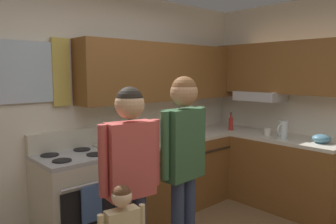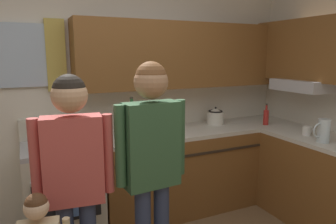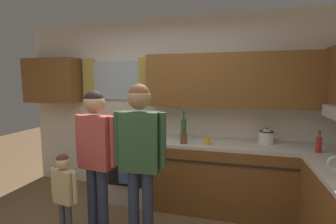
{
  "view_description": "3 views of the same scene",
  "coord_description": "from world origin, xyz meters",
  "px_view_note": "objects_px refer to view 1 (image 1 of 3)",
  "views": [
    {
      "loc": [
        -1.76,
        -1.36,
        1.69
      ],
      "look_at": [
        0.35,
        0.98,
        1.31
      ],
      "focal_mm": 34.89,
      "sensor_mm": 36.0,
      "label": 1
    },
    {
      "loc": [
        -0.66,
        -1.37,
        1.71
      ],
      "look_at": [
        0.46,
        1.03,
        1.22
      ],
      "focal_mm": 33.48,
      "sensor_mm": 36.0,
      "label": 2
    },
    {
      "loc": [
        0.98,
        -1.67,
        1.69
      ],
      "look_at": [
        0.29,
        0.84,
        1.36
      ],
      "focal_mm": 26.57,
      "sensor_mm": 36.0,
      "label": 3
    }
  ],
  "objects_px": {
    "stovetop_kettle": "(191,125)",
    "bottle_sauce_red": "(231,123)",
    "adult_in_plaid": "(184,151)",
    "mug_mustard_yellow": "(164,139)",
    "bottle_squat_brown": "(145,140)",
    "mug_ceramic_white": "(268,132)",
    "mixing_bowl": "(321,139)",
    "adult_holding_child": "(131,167)",
    "bottle_wine_green": "(131,131)",
    "water_pitcher": "(283,130)",
    "stove_oven": "(74,198)"
  },
  "relations": [
    {
      "from": "bottle_wine_green",
      "to": "mug_ceramic_white",
      "type": "relative_size",
      "value": 3.14
    },
    {
      "from": "mug_mustard_yellow",
      "to": "adult_in_plaid",
      "type": "height_order",
      "value": "adult_in_plaid"
    },
    {
      "from": "mixing_bowl",
      "to": "water_pitcher",
      "type": "bearing_deg",
      "value": 106.68
    },
    {
      "from": "water_pitcher",
      "to": "bottle_wine_green",
      "type": "bearing_deg",
      "value": 147.53
    },
    {
      "from": "bottle_squat_brown",
      "to": "mixing_bowl",
      "type": "height_order",
      "value": "bottle_squat_brown"
    },
    {
      "from": "mug_ceramic_white",
      "to": "water_pitcher",
      "type": "xyz_separation_m",
      "value": [
        -0.07,
        -0.24,
        0.06
      ]
    },
    {
      "from": "bottle_squat_brown",
      "to": "mug_mustard_yellow",
      "type": "xyz_separation_m",
      "value": [
        0.3,
        0.03,
        -0.03
      ]
    },
    {
      "from": "bottle_sauce_red",
      "to": "stovetop_kettle",
      "type": "bearing_deg",
      "value": 152.19
    },
    {
      "from": "stove_oven",
      "to": "mixing_bowl",
      "type": "distance_m",
      "value": 2.76
    },
    {
      "from": "bottle_squat_brown",
      "to": "stovetop_kettle",
      "type": "distance_m",
      "value": 1.05
    },
    {
      "from": "stove_oven",
      "to": "stovetop_kettle",
      "type": "bearing_deg",
      "value": 3.17
    },
    {
      "from": "bottle_wine_green",
      "to": "adult_holding_child",
      "type": "height_order",
      "value": "adult_holding_child"
    },
    {
      "from": "adult_in_plaid",
      "to": "mug_mustard_yellow",
      "type": "bearing_deg",
      "value": 57.61
    },
    {
      "from": "bottle_wine_green",
      "to": "mug_mustard_yellow",
      "type": "height_order",
      "value": "bottle_wine_green"
    },
    {
      "from": "bottle_squat_brown",
      "to": "bottle_sauce_red",
      "type": "bearing_deg",
      "value": 0.74
    },
    {
      "from": "water_pitcher",
      "to": "adult_in_plaid",
      "type": "xyz_separation_m",
      "value": [
        -1.74,
        -0.07,
        0.04
      ]
    },
    {
      "from": "bottle_wine_green",
      "to": "adult_in_plaid",
      "type": "height_order",
      "value": "adult_in_plaid"
    },
    {
      "from": "bottle_squat_brown",
      "to": "bottle_sauce_red",
      "type": "distance_m",
      "value": 1.53
    },
    {
      "from": "mug_mustard_yellow",
      "to": "water_pitcher",
      "type": "height_order",
      "value": "water_pitcher"
    },
    {
      "from": "stove_oven",
      "to": "adult_holding_child",
      "type": "relative_size",
      "value": 0.69
    },
    {
      "from": "bottle_wine_green",
      "to": "water_pitcher",
      "type": "distance_m",
      "value": 1.81
    },
    {
      "from": "bottle_wine_green",
      "to": "bottle_sauce_red",
      "type": "bearing_deg",
      "value": -6.42
    },
    {
      "from": "mixing_bowl",
      "to": "mug_ceramic_white",
      "type": "bearing_deg",
      "value": 94.18
    },
    {
      "from": "bottle_wine_green",
      "to": "mug_mustard_yellow",
      "type": "bearing_deg",
      "value": -26.1
    },
    {
      "from": "mixing_bowl",
      "to": "adult_in_plaid",
      "type": "height_order",
      "value": "adult_in_plaid"
    },
    {
      "from": "water_pitcher",
      "to": "adult_holding_child",
      "type": "relative_size",
      "value": 0.14
    },
    {
      "from": "mug_ceramic_white",
      "to": "bottle_wine_green",
      "type": "bearing_deg",
      "value": 155.55
    },
    {
      "from": "mug_ceramic_white",
      "to": "stovetop_kettle",
      "type": "xyz_separation_m",
      "value": [
        -0.55,
        0.83,
        0.05
      ]
    },
    {
      "from": "stove_oven",
      "to": "bottle_sauce_red",
      "type": "distance_m",
      "value": 2.33
    },
    {
      "from": "mug_mustard_yellow",
      "to": "adult_holding_child",
      "type": "bearing_deg",
      "value": -141.94
    },
    {
      "from": "bottle_wine_green",
      "to": "mug_ceramic_white",
      "type": "height_order",
      "value": "bottle_wine_green"
    },
    {
      "from": "bottle_squat_brown",
      "to": "mug_ceramic_white",
      "type": "distance_m",
      "value": 1.65
    },
    {
      "from": "stove_oven",
      "to": "mug_mustard_yellow",
      "type": "relative_size",
      "value": 9.15
    },
    {
      "from": "stovetop_kettle",
      "to": "bottle_wine_green",
      "type": "bearing_deg",
      "value": -174.83
    },
    {
      "from": "mixing_bowl",
      "to": "bottle_squat_brown",
      "type": "bearing_deg",
      "value": 143.66
    },
    {
      "from": "stovetop_kettle",
      "to": "bottle_squat_brown",
      "type": "bearing_deg",
      "value": -163.91
    },
    {
      "from": "mug_mustard_yellow",
      "to": "water_pitcher",
      "type": "bearing_deg",
      "value": -34.15
    },
    {
      "from": "stove_oven",
      "to": "bottle_squat_brown",
      "type": "xyz_separation_m",
      "value": [
        0.74,
        -0.2,
        0.51
      ]
    },
    {
      "from": "stovetop_kettle",
      "to": "mixing_bowl",
      "type": "xyz_separation_m",
      "value": [
        0.6,
        -1.48,
        -0.05
      ]
    },
    {
      "from": "mixing_bowl",
      "to": "adult_in_plaid",
      "type": "distance_m",
      "value": 1.9
    },
    {
      "from": "adult_holding_child",
      "to": "mixing_bowl",
      "type": "bearing_deg",
      "value": -9.18
    },
    {
      "from": "stove_oven",
      "to": "bottle_wine_green",
      "type": "bearing_deg",
      "value": 0.1
    },
    {
      "from": "bottle_sauce_red",
      "to": "adult_in_plaid",
      "type": "bearing_deg",
      "value": -154.17
    },
    {
      "from": "mixing_bowl",
      "to": "adult_holding_child",
      "type": "xyz_separation_m",
      "value": [
        -2.37,
        0.38,
        0.06
      ]
    },
    {
      "from": "stovetop_kettle",
      "to": "bottle_sauce_red",
      "type": "bearing_deg",
      "value": -27.81
    },
    {
      "from": "bottle_sauce_red",
      "to": "stovetop_kettle",
      "type": "xyz_separation_m",
      "value": [
        -0.52,
        0.27,
        0.0
      ]
    },
    {
      "from": "water_pitcher",
      "to": "bottle_sauce_red",
      "type": "bearing_deg",
      "value": 87.11
    },
    {
      "from": "mug_ceramic_white",
      "to": "bottle_sauce_red",
      "type": "bearing_deg",
      "value": 93.51
    },
    {
      "from": "bottle_wine_green",
      "to": "adult_in_plaid",
      "type": "xyz_separation_m",
      "value": [
        -0.21,
        -1.04,
        -0.0
      ]
    },
    {
      "from": "bottle_sauce_red",
      "to": "water_pitcher",
      "type": "xyz_separation_m",
      "value": [
        -0.04,
        -0.8,
        0.02
      ]
    }
  ]
}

